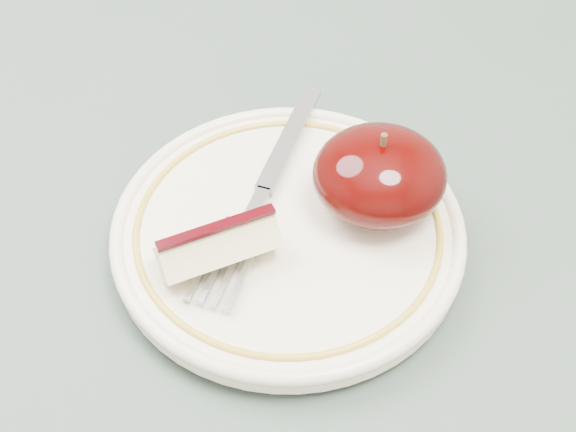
{
  "coord_description": "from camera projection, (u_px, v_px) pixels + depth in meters",
  "views": [
    {
      "loc": [
        0.09,
        -0.35,
        1.14
      ],
      "look_at": [
        0.1,
        -0.04,
        0.78
      ],
      "focal_mm": 50.0,
      "sensor_mm": 36.0,
      "label": 1
    }
  ],
  "objects": [
    {
      "name": "apple_wedge",
      "position": [
        218.0,
        245.0,
        0.46
      ],
      "size": [
        0.08,
        0.05,
        0.03
      ],
      "rotation": [
        0.0,
        0.0,
        0.37
      ],
      "color": "#F8EEB6",
      "rests_on": "plate"
    },
    {
      "name": "table",
      "position": [
        144.0,
        285.0,
        0.59
      ],
      "size": [
        0.9,
        0.9,
        0.75
      ],
      "color": "brown",
      "rests_on": "ground"
    },
    {
      "name": "plate",
      "position": [
        288.0,
        231.0,
        0.49
      ],
      "size": [
        0.22,
        0.22,
        0.02
      ],
      "color": "beige",
      "rests_on": "table"
    },
    {
      "name": "fork",
      "position": [
        263.0,
        192.0,
        0.5
      ],
      "size": [
        0.09,
        0.19,
        0.0
      ],
      "rotation": [
        0.0,
        0.0,
        1.19
      ],
      "color": "#92959A",
      "rests_on": "plate"
    },
    {
      "name": "apple_half",
      "position": [
        379.0,
        175.0,
        0.48
      ],
      "size": [
        0.08,
        0.08,
        0.06
      ],
      "color": "black",
      "rests_on": "plate"
    }
  ]
}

